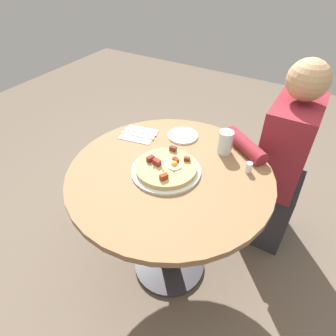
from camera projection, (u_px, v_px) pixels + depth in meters
name	position (u px, v px, depth m)	size (l,w,h in m)	color
ground_plane	(169.00, 265.00, 1.74)	(6.00, 6.00, 0.00)	#6B5B4C
dining_table	(170.00, 199.00, 1.38)	(0.91, 0.91, 0.73)	olive
person_seated	(278.00, 172.00, 1.62)	(0.52, 0.43, 1.14)	#2D2D33
pizza_plate	(166.00, 171.00, 1.27)	(0.30, 0.30, 0.01)	silver
breakfast_pizza	(166.00, 167.00, 1.26)	(0.27, 0.27, 0.05)	tan
bread_plate	(183.00, 136.00, 1.48)	(0.16, 0.16, 0.01)	silver
napkin	(139.00, 134.00, 1.50)	(0.17, 0.14, 0.00)	white
fork	(137.00, 136.00, 1.48)	(0.18, 0.01, 0.01)	silver
knife	(140.00, 132.00, 1.51)	(0.18, 0.01, 0.01)	silver
water_glass	(225.00, 142.00, 1.35)	(0.07, 0.07, 0.11)	silver
salt_shaker	(249.00, 167.00, 1.26)	(0.03, 0.03, 0.05)	white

